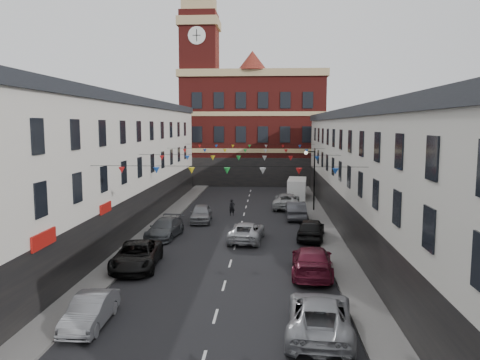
% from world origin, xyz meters
% --- Properties ---
extents(ground, '(160.00, 160.00, 0.00)m').
position_xyz_m(ground, '(0.00, 0.00, 0.00)').
color(ground, black).
rests_on(ground, ground).
extents(pavement_left, '(1.80, 64.00, 0.15)m').
position_xyz_m(pavement_left, '(-6.90, 2.00, 0.07)').
color(pavement_left, '#605E5B').
rests_on(pavement_left, ground).
extents(pavement_right, '(1.80, 64.00, 0.15)m').
position_xyz_m(pavement_right, '(6.90, 2.00, 0.07)').
color(pavement_right, '#605E5B').
rests_on(pavement_right, ground).
extents(terrace_left, '(8.40, 56.00, 10.70)m').
position_xyz_m(terrace_left, '(-11.78, 1.00, 5.35)').
color(terrace_left, silver).
rests_on(terrace_left, ground).
extents(terrace_right, '(8.40, 56.00, 9.70)m').
position_xyz_m(terrace_right, '(11.78, 1.00, 4.85)').
color(terrace_right, '#B6B5AA').
rests_on(terrace_right, ground).
extents(civic_building, '(20.60, 13.30, 18.50)m').
position_xyz_m(civic_building, '(0.00, 37.95, 8.14)').
color(civic_building, maroon).
rests_on(civic_building, ground).
extents(clock_tower, '(5.60, 5.60, 30.00)m').
position_xyz_m(clock_tower, '(-7.50, 35.00, 14.93)').
color(clock_tower, maroon).
rests_on(clock_tower, ground).
extents(distant_hill, '(40.00, 14.00, 10.00)m').
position_xyz_m(distant_hill, '(-4.00, 62.00, 5.00)').
color(distant_hill, '#2F5226').
rests_on(distant_hill, ground).
extents(street_lamp, '(1.10, 0.36, 6.00)m').
position_xyz_m(street_lamp, '(6.55, 14.00, 3.90)').
color(street_lamp, black).
rests_on(street_lamp, ground).
extents(car_left_b, '(1.47, 4.02, 1.32)m').
position_xyz_m(car_left_b, '(-5.19, -13.30, 0.66)').
color(car_left_b, gray).
rests_on(car_left_b, ground).
extents(car_left_c, '(2.96, 5.64, 1.51)m').
position_xyz_m(car_left_c, '(-5.50, -5.19, 0.76)').
color(car_left_c, black).
rests_on(car_left_c, ground).
extents(car_left_d, '(2.48, 5.10, 1.43)m').
position_xyz_m(car_left_d, '(-5.50, 2.37, 0.72)').
color(car_left_d, '#484D51').
rests_on(car_left_d, ground).
extents(car_left_e, '(2.09, 4.56, 1.51)m').
position_xyz_m(car_left_e, '(-3.60, 8.32, 0.76)').
color(car_left_e, gray).
rests_on(car_left_e, ground).
extents(car_right_b, '(3.11, 5.82, 1.55)m').
position_xyz_m(car_right_b, '(4.44, -13.49, 0.78)').
color(car_right_b, '#94959B').
rests_on(car_right_b, ground).
extents(car_right_c, '(2.64, 5.73, 1.62)m').
position_xyz_m(car_right_c, '(4.82, -5.86, 0.81)').
color(car_right_c, maroon).
rests_on(car_right_c, ground).
extents(car_right_d, '(2.53, 4.95, 1.61)m').
position_xyz_m(car_right_d, '(5.50, 2.44, 0.81)').
color(car_right_d, black).
rests_on(car_right_d, ground).
extents(car_right_e, '(1.72, 4.85, 1.60)m').
position_xyz_m(car_right_e, '(4.79, 10.19, 0.80)').
color(car_right_e, '#414248').
rests_on(car_right_e, ground).
extents(car_right_f, '(2.98, 5.79, 1.56)m').
position_xyz_m(car_right_f, '(4.16, 15.51, 0.78)').
color(car_right_f, '#B0B3B5').
rests_on(car_right_f, ground).
extents(moving_car, '(2.71, 5.17, 1.39)m').
position_xyz_m(moving_car, '(0.72, 1.78, 0.69)').
color(moving_car, '#B6B8BE').
rests_on(moving_car, ground).
extents(white_van, '(2.50, 5.42, 2.32)m').
position_xyz_m(white_van, '(5.60, 21.78, 1.16)').
color(white_van, white).
rests_on(white_van, ground).
extents(pedestrian, '(0.65, 0.54, 1.54)m').
position_xyz_m(pedestrian, '(-1.09, 11.30, 0.77)').
color(pedestrian, black).
rests_on(pedestrian, ground).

